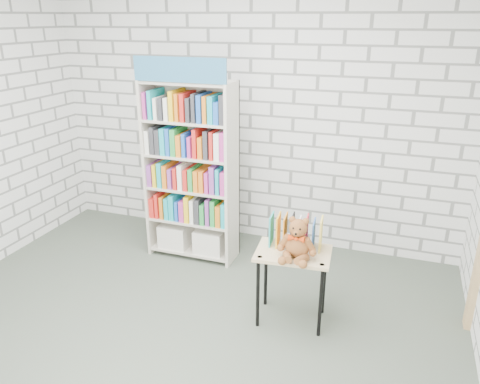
% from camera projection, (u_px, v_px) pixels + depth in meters
% --- Properties ---
extents(ground, '(4.50, 4.50, 0.00)m').
position_uv_depth(ground, '(170.00, 338.00, 3.69)').
color(ground, '#464F43').
rests_on(ground, ground).
extents(room_shell, '(4.52, 4.02, 2.81)m').
position_uv_depth(room_shell, '(155.00, 114.00, 3.06)').
color(room_shell, silver).
rests_on(room_shell, ground).
extents(bookshelf, '(0.91, 0.35, 2.04)m').
position_uv_depth(bookshelf, '(191.00, 170.00, 4.68)').
color(bookshelf, beige).
rests_on(bookshelf, ground).
extents(display_table, '(0.62, 0.45, 0.63)m').
position_uv_depth(display_table, '(293.00, 262.00, 3.73)').
color(display_table, tan).
rests_on(display_table, ground).
extents(table_books, '(0.42, 0.21, 0.24)m').
position_uv_depth(table_books, '(296.00, 233.00, 3.75)').
color(table_books, teal).
rests_on(table_books, display_table).
extents(teddy_bear, '(0.31, 0.28, 0.33)m').
position_uv_depth(teddy_bear, '(297.00, 242.00, 3.56)').
color(teddy_bear, brown).
rests_on(teddy_bear, display_table).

